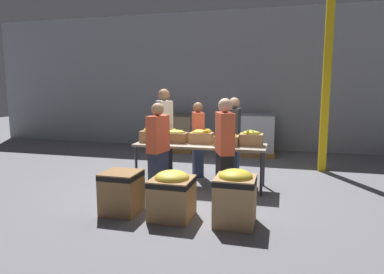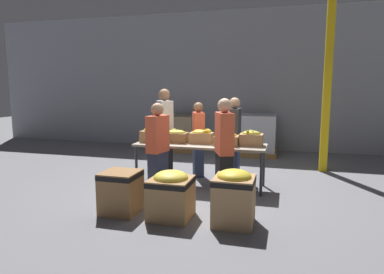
{
  "view_description": "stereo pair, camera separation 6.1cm",
  "coord_description": "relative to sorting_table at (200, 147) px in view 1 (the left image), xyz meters",
  "views": [
    {
      "loc": [
        1.45,
        -6.01,
        1.83
      ],
      "look_at": [
        -0.13,
        -0.09,
        0.93
      ],
      "focal_mm": 32.0,
      "sensor_mm": 36.0,
      "label": 1
    },
    {
      "loc": [
        1.51,
        -6.0,
        1.83
      ],
      "look_at": [
        -0.13,
        -0.09,
        0.93
      ],
      "focal_mm": 32.0,
      "sensor_mm": 36.0,
      "label": 2
    }
  ],
  "objects": [
    {
      "name": "banana_box_2",
      "position": [
        0.01,
        0.09,
        0.18
      ],
      "size": [
        0.42,
        0.29,
        0.27
      ],
      "color": "tan",
      "rests_on": "sorting_table"
    },
    {
      "name": "pallet_stack_1",
      "position": [
        0.75,
        3.3,
        -0.2
      ],
      "size": [
        1.11,
        1.11,
        1.09
      ],
      "color": "olive",
      "rests_on": "ground_plane"
    },
    {
      "name": "volunteer_0",
      "position": [
        -0.21,
        0.69,
        0.02
      ],
      "size": [
        0.34,
        0.45,
        1.52
      ],
      "rotation": [
        0.0,
        0.0,
        -1.18
      ],
      "color": "#2D3856",
      "rests_on": "ground_plane"
    },
    {
      "name": "volunteer_1",
      "position": [
        -0.56,
        -0.7,
        0.04
      ],
      "size": [
        0.29,
        0.45,
        1.57
      ],
      "rotation": [
        0.0,
        0.0,
        1.37
      ],
      "color": "#2D3856",
      "rests_on": "ground_plane"
    },
    {
      "name": "volunteer_4",
      "position": [
        0.52,
        0.71,
        0.07
      ],
      "size": [
        0.22,
        0.44,
        1.62
      ],
      "rotation": [
        0.0,
        0.0,
        -1.57
      ],
      "color": "#2D3856",
      "rests_on": "ground_plane"
    },
    {
      "name": "banana_box_1",
      "position": [
        -0.48,
        0.05,
        0.18
      ],
      "size": [
        0.42,
        0.31,
        0.26
      ],
      "color": "olive",
      "rests_on": "sorting_table"
    },
    {
      "name": "volunteer_3",
      "position": [
        0.58,
        -0.76,
        0.09
      ],
      "size": [
        0.37,
        0.5,
        1.66
      ],
      "rotation": [
        0.0,
        0.0,
        1.96
      ],
      "color": "black",
      "rests_on": "ground_plane"
    },
    {
      "name": "donation_bin_2",
      "position": [
        0.87,
        -1.63,
        -0.33
      ],
      "size": [
        0.53,
        0.53,
        0.76
      ],
      "color": "tan",
      "rests_on": "ground_plane"
    },
    {
      "name": "donation_bin_1",
      "position": [
        -0.01,
        -1.63,
        -0.37
      ],
      "size": [
        0.57,
        0.57,
        0.68
      ],
      "color": "#A37A4C",
      "rests_on": "ground_plane"
    },
    {
      "name": "sorting_table",
      "position": [
        0.0,
        0.0,
        0.0
      ],
      "size": [
        2.39,
        0.75,
        0.79
      ],
      "color": "#9E937F",
      "rests_on": "ground_plane"
    },
    {
      "name": "banana_box_3",
      "position": [
        0.5,
        -0.03,
        0.17
      ],
      "size": [
        0.42,
        0.33,
        0.24
      ],
      "color": "#A37A4C",
      "rests_on": "sorting_table"
    },
    {
      "name": "wall_back",
      "position": [
        0.0,
        4.09,
        1.26
      ],
      "size": [
        16.0,
        0.08,
        4.0
      ],
      "color": "#9399A3",
      "rests_on": "ground_plane"
    },
    {
      "name": "volunteer_2",
      "position": [
        -0.9,
        0.58,
        0.15
      ],
      "size": [
        0.47,
        0.53,
        1.79
      ],
      "rotation": [
        0.0,
        0.0,
        -0.98
      ],
      "color": "black",
      "rests_on": "ground_plane"
    },
    {
      "name": "banana_box_4",
      "position": [
        0.92,
        0.05,
        0.19
      ],
      "size": [
        0.41,
        0.29,
        0.29
      ],
      "color": "tan",
      "rests_on": "sorting_table"
    },
    {
      "name": "support_pillar",
      "position": [
        2.32,
        1.83,
        1.26
      ],
      "size": [
        0.16,
        0.16,
        4.0
      ],
      "color": "yellow",
      "rests_on": "ground_plane"
    },
    {
      "name": "ground_plane",
      "position": [
        0.0,
        0.0,
        -0.74
      ],
      "size": [
        30.0,
        30.0,
        0.0
      ],
      "primitive_type": "plane",
      "color": "slate"
    },
    {
      "name": "donation_bin_0",
      "position": [
        -0.78,
        -1.63,
        -0.4
      ],
      "size": [
        0.52,
        0.52,
        0.61
      ],
      "color": "olive",
      "rests_on": "ground_plane"
    },
    {
      "name": "banana_box_0",
      "position": [
        -0.93,
        0.01,
        0.2
      ],
      "size": [
        0.42,
        0.37,
        0.28
      ],
      "color": "#A37A4C",
      "rests_on": "sorting_table"
    },
    {
      "name": "pallet_stack_0",
      "position": [
        -1.46,
        3.41,
        -0.24
      ],
      "size": [
        1.03,
        1.03,
        1.01
      ],
      "color": "olive",
      "rests_on": "ground_plane"
    }
  ]
}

